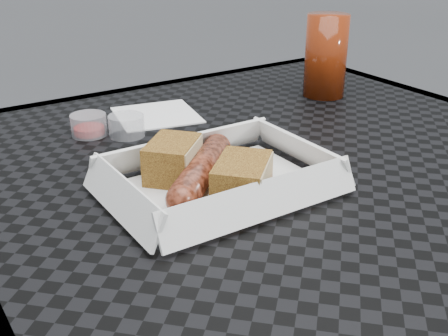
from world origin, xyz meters
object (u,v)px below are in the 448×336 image
food_tray (219,187)px  bratwurst (201,171)px  patio_table (277,208)px  drink_glass (326,56)px

food_tray → bratwurst: bratwurst is taller
bratwurst → patio_table: bearing=9.8°
food_tray → bratwurst: 0.03m
food_tray → drink_glass: drink_glass is taller
patio_table → drink_glass: drink_glass is taller
food_tray → drink_glass: (0.35, 0.21, 0.07)m
patio_table → drink_glass: size_ratio=5.86×
food_tray → patio_table: bearing=17.8°
food_tray → drink_glass: bearing=30.9°
bratwurst → drink_glass: (0.36, 0.19, 0.05)m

